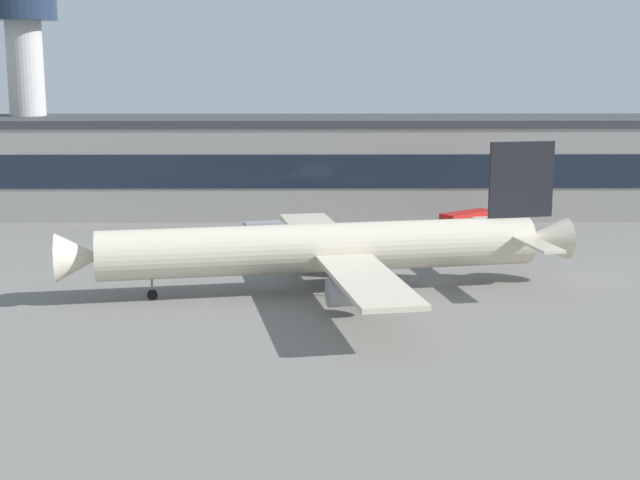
{
  "coord_description": "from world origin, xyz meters",
  "views": [
    {
      "loc": [
        -14.17,
        -100.93,
        25.12
      ],
      "look_at": [
        -13.21,
        0.79,
        5.0
      ],
      "focal_mm": 51.92,
      "sensor_mm": 36.0,
      "label": 1
    }
  ],
  "objects_px": {
    "crew_van": "(263,230)",
    "follow_me_car": "(405,229)",
    "airliner": "(329,248)",
    "fuel_truck": "(468,222)",
    "control_tower": "(26,72)"
  },
  "relations": [
    {
      "from": "crew_van",
      "to": "follow_me_car",
      "type": "bearing_deg",
      "value": 6.78
    },
    {
      "from": "airliner",
      "to": "fuel_truck",
      "type": "bearing_deg",
      "value": 57.9
    },
    {
      "from": "follow_me_car",
      "to": "crew_van",
      "type": "bearing_deg",
      "value": -173.22
    },
    {
      "from": "control_tower",
      "to": "crew_van",
      "type": "height_order",
      "value": "control_tower"
    },
    {
      "from": "follow_me_car",
      "to": "crew_van",
      "type": "height_order",
      "value": "crew_van"
    },
    {
      "from": "airliner",
      "to": "fuel_truck",
      "type": "relative_size",
      "value": 6.67
    },
    {
      "from": "airliner",
      "to": "follow_me_car",
      "type": "xyz_separation_m",
      "value": [
        11.51,
        31.73,
        -3.83
      ]
    },
    {
      "from": "control_tower",
      "to": "follow_me_car",
      "type": "xyz_separation_m",
      "value": [
        60.05,
        -24.22,
        -21.69
      ]
    },
    {
      "from": "airliner",
      "to": "control_tower",
      "type": "relative_size",
      "value": 1.52
    },
    {
      "from": "control_tower",
      "to": "crew_van",
      "type": "distance_m",
      "value": 52.53
    },
    {
      "from": "follow_me_car",
      "to": "fuel_truck",
      "type": "distance_m",
      "value": 9.23
    },
    {
      "from": "follow_me_car",
      "to": "fuel_truck",
      "type": "height_order",
      "value": "fuel_truck"
    },
    {
      "from": "airliner",
      "to": "fuel_truck",
      "type": "xyz_separation_m",
      "value": [
        20.63,
        32.89,
        -3.04
      ]
    },
    {
      "from": "airliner",
      "to": "fuel_truck",
      "type": "height_order",
      "value": "airliner"
    },
    {
      "from": "fuel_truck",
      "to": "crew_van",
      "type": "relative_size",
      "value": 1.5
    }
  ]
}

